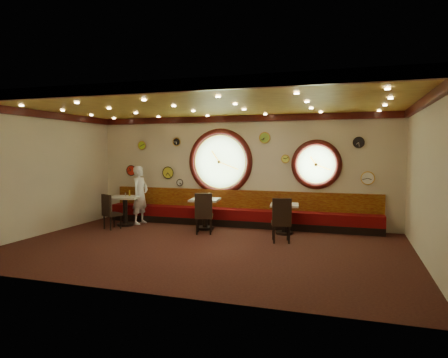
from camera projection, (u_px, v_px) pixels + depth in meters
floor at (204, 247)px, 8.99m from camera, size 9.00×6.00×0.00m
ceiling at (203, 104)px, 8.76m from camera, size 9.00×6.00×0.02m
wall_back at (240, 170)px, 11.72m from camera, size 9.00×0.02×3.20m
wall_front at (133, 189)px, 6.02m from camera, size 9.00×0.02×3.20m
wall_left at (40, 173)px, 10.25m from camera, size 0.02×6.00×3.20m
wall_right at (427, 181)px, 7.50m from camera, size 0.02×6.00×3.20m
molding_back at (239, 119)px, 11.57m from camera, size 9.00×0.10×0.18m
molding_front at (133, 88)px, 5.97m from camera, size 9.00×0.10×0.18m
molding_left at (40, 114)px, 10.13m from camera, size 0.10×6.00×0.18m
molding_right at (427, 100)px, 7.41m from camera, size 0.10×6.00×0.18m
banquette_base at (237, 223)px, 11.56m from camera, size 8.00×0.55×0.20m
banquette_seat at (237, 214)px, 11.54m from camera, size 8.00×0.55×0.30m
banquette_back at (239, 199)px, 11.73m from camera, size 8.00×0.10×0.55m
porthole_left_glass at (220, 162)px, 11.88m from camera, size 1.66×0.02×1.66m
porthole_left_frame at (220, 162)px, 11.87m from camera, size 1.98×0.18×1.98m
porthole_left_ring at (220, 162)px, 11.84m from camera, size 1.61×0.03×1.61m
porthole_right_glass at (316, 164)px, 11.03m from camera, size 1.10×0.02×1.10m
porthole_right_frame at (316, 164)px, 11.02m from camera, size 1.38×0.18×1.38m
porthole_right_ring at (316, 165)px, 10.99m from camera, size 1.09×0.03×1.09m
wall_clock_0 at (142, 145)px, 12.61m from camera, size 0.26×0.03×0.26m
wall_clock_1 at (359, 142)px, 10.62m from camera, size 0.28×0.03×0.28m
wall_clock_2 at (285, 159)px, 11.25m from camera, size 0.22×0.03×0.22m
wall_clock_3 at (180, 183)px, 12.29m from camera, size 0.20×0.03×0.20m
wall_clock_4 at (177, 142)px, 12.24m from camera, size 0.24×0.03×0.24m
wall_clock_5 at (168, 173)px, 12.39m from camera, size 0.36×0.03×0.36m
wall_clock_6 at (368, 178)px, 10.61m from camera, size 0.34×0.03×0.34m
wall_clock_7 at (265, 138)px, 11.39m from camera, size 0.30×0.03×0.30m
wall_clock_8 at (131, 170)px, 12.79m from camera, size 0.32×0.03×0.32m
table_a at (125, 207)px, 11.60m from camera, size 0.95×0.95×0.86m
table_b at (205, 210)px, 11.07m from camera, size 0.87×0.87×0.85m
table_c at (284, 215)px, 10.42m from camera, size 0.81×0.81×0.79m
chair_a at (109, 209)px, 11.03m from camera, size 0.54×0.54×0.61m
chair_b at (204, 211)px, 10.39m from camera, size 0.56×0.56×0.67m
chair_c at (281, 217)px, 9.40m from camera, size 0.55×0.55×0.66m
condiment_a_salt at (125, 194)px, 11.66m from camera, size 0.03×0.03×0.09m
condiment_b_salt at (204, 196)px, 11.12m from camera, size 0.04×0.04×0.11m
condiment_c_salt at (283, 202)px, 10.45m from camera, size 0.03×0.03×0.09m
condiment_a_pepper at (126, 195)px, 11.58m from camera, size 0.03×0.03×0.09m
condiment_b_pepper at (205, 197)px, 11.00m from camera, size 0.04×0.04×0.10m
condiment_c_pepper at (287, 202)px, 10.34m from camera, size 0.04×0.04×0.11m
condiment_a_bottle at (130, 193)px, 11.69m from camera, size 0.05×0.05×0.16m
condiment_b_bottle at (209, 196)px, 11.08m from camera, size 0.05×0.05×0.16m
condiment_c_bottle at (290, 201)px, 10.37m from camera, size 0.05×0.05×0.16m
waiter at (140, 195)px, 11.89m from camera, size 0.47×0.67×1.72m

